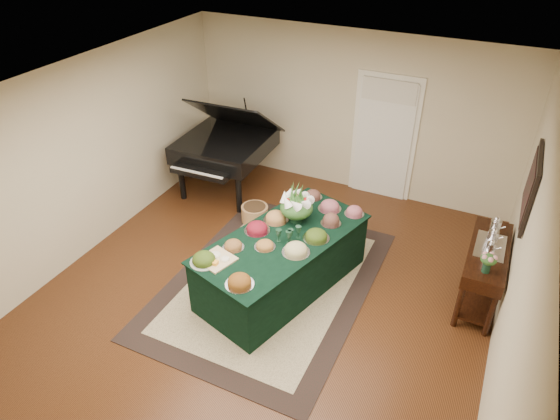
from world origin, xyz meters
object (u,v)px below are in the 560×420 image
at_px(buffet_table, 283,262).
at_px(mahogany_sideboard, 486,261).
at_px(floral_centerpiece, 297,204).
at_px(grand_piano, 225,145).

xyz_separation_m(buffet_table, mahogany_sideboard, (2.36, 0.82, 0.25)).
height_order(floral_centerpiece, mahogany_sideboard, floral_centerpiece).
height_order(floral_centerpiece, grand_piano, grand_piano).
bearing_deg(mahogany_sideboard, grand_piano, 166.26).
relative_size(buffet_table, mahogany_sideboard, 1.90).
relative_size(buffet_table, grand_piano, 1.49).
xyz_separation_m(buffet_table, floral_centerpiece, (0.00, 0.41, 0.66)).
bearing_deg(mahogany_sideboard, buffet_table, -160.91).
bearing_deg(mahogany_sideboard, floral_centerpiece, -170.30).
distance_m(buffet_table, floral_centerpiece, 0.78).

